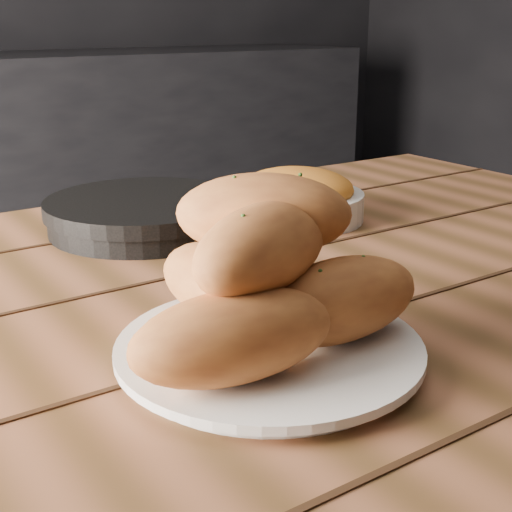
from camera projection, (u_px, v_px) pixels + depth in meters
The scene contains 6 objects.
counter at pixel (30, 175), 2.74m from camera, with size 2.80×0.60×0.90m, color black.
table at pixel (259, 374), 0.79m from camera, with size 1.46×0.99×0.75m.
plate at pixel (269, 351), 0.61m from camera, with size 0.26×0.26×0.02m.
bread_rolls at pixel (266, 277), 0.59m from camera, with size 0.28×0.23×0.14m.
skillet at pixel (146, 213), 0.98m from camera, with size 0.41×0.27×0.05m.
bowl at pixel (296, 197), 1.03m from camera, with size 0.20×0.20×0.07m.
Camera 1 is at (-0.80, -1.02, 1.03)m, focal length 50.00 mm.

